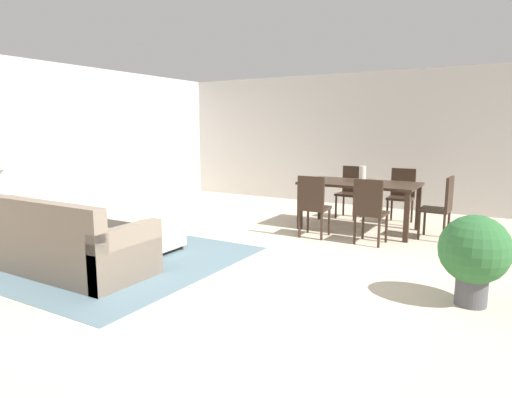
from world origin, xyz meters
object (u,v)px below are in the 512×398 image
ottoman_table (144,231)px  potted_plant (474,253)px  vase_centerpiece (362,174)px  dining_chair_head_east (441,204)px  dining_chair_far_right (402,192)px  dining_table (360,187)px  couch (59,245)px  dining_chair_near_left (313,203)px  book_on_ottoman (146,218)px  dining_chair_far_left (351,189)px  dining_chair_near_right (370,208)px

ottoman_table → potted_plant: potted_plant is taller
vase_centerpiece → dining_chair_head_east: bearing=-1.0°
dining_chair_far_right → dining_table: bearing=-117.6°
couch → dining_chair_head_east: (3.54, 3.66, 0.23)m
ottoman_table → potted_plant: (3.94, 0.13, 0.26)m
dining_chair_far_right → dining_chair_near_left: bearing=-117.0°
dining_chair_near_left → dining_chair_head_east: same height
ottoman_table → dining_chair_far_right: dining_chair_far_right is taller
dining_chair_far_right → book_on_ottoman: 4.28m
vase_centerpiece → couch: bearing=-122.8°
vase_centerpiece → potted_plant: 3.03m
dining_chair_far_right → potted_plant: size_ratio=1.10×
ottoman_table → potted_plant: 3.95m
dining_chair_near_left → dining_chair_head_east: size_ratio=1.00×
dining_chair_far_left → potted_plant: size_ratio=1.10×
couch → dining_chair_far_right: bearing=58.6°
dining_chair_near_left → dining_chair_far_right: (0.88, 1.73, 0.00)m
couch → vase_centerpiece: vase_centerpiece is taller
dining_chair_near_left → dining_chair_far_left: 1.73m
dining_chair_far_left → dining_chair_near_right: bearing=-64.1°
couch → book_on_ottoman: bearing=74.8°
dining_chair_near_right → potted_plant: 2.14m
ottoman_table → dining_chair_far_left: bearing=63.8°
dining_table → ottoman_table: bearing=-129.6°
potted_plant → dining_chair_near_left: bearing=144.9°
dining_table → dining_chair_far_right: size_ratio=1.92×
dining_chair_far_right → vase_centerpiece: bearing=-115.2°
couch → dining_chair_near_left: size_ratio=2.39×
dining_chair_near_right → dining_chair_far_right: same height
couch → dining_chair_near_left: bearing=56.1°
dining_chair_far_left → couch: bearing=-112.6°
couch → dining_chair_head_east: dining_chair_head_east is taller
dining_chair_far_left → vase_centerpiece: vase_centerpiece is taller
dining_chair_far_left → dining_chair_head_east: same height
dining_table → dining_chair_near_left: bearing=-116.3°
dining_chair_far_right → book_on_ottoman: (-2.49, -3.48, -0.08)m
dining_chair_near_left → book_on_ottoman: dining_chair_near_left is taller
book_on_ottoman → dining_chair_near_left: bearing=47.4°
ottoman_table → book_on_ottoman: 0.22m
ottoman_table → vase_centerpiece: vase_centerpiece is taller
dining_chair_head_east → potted_plant: bearing=-75.8°
couch → dining_chair_far_left: (1.90, 4.56, 0.23)m
ottoman_table → dining_chair_far_left: (1.69, 3.44, 0.28)m
couch → ottoman_table: (0.21, 1.13, -0.05)m
dining_chair_near_right → book_on_ottoman: size_ratio=3.54×
dining_table → dining_chair_near_right: size_ratio=1.92×
couch → dining_chair_far_left: bearing=67.4°
dining_chair_near_right → couch: bearing=-133.7°
dining_table → dining_chair_head_east: dining_chair_head_east is taller
dining_chair_near_left → dining_chair_far_left: (-0.00, 1.73, 0.00)m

